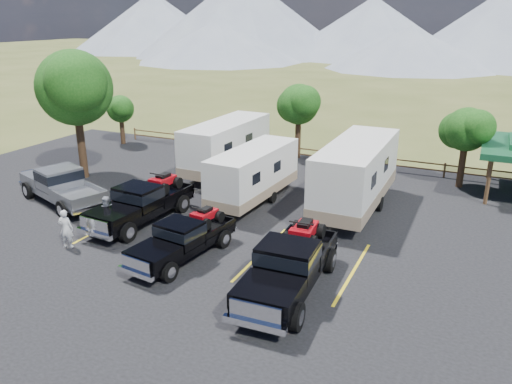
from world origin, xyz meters
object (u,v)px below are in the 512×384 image
at_px(rig_left, 142,202).
at_px(rig_center, 184,238).
at_px(rig_right, 290,264).
at_px(pickup_silver, 62,186).
at_px(trailer_left, 226,146).
at_px(trailer_center, 254,174).
at_px(person_a, 66,229).
at_px(person_b, 108,214).
at_px(trailer_right, 356,175).
at_px(tree_big_nw, 74,88).

relative_size(rig_left, rig_center, 1.13).
height_order(rig_right, pickup_silver, rig_right).
bearing_deg(trailer_left, trailer_center, -45.02).
xyz_separation_m(rig_left, pickup_silver, (-5.44, 0.19, 0.00)).
relative_size(trailer_center, person_a, 4.81).
xyz_separation_m(pickup_silver, person_b, (4.78, -1.90, -0.14)).
height_order(trailer_right, person_b, trailer_right).
bearing_deg(trailer_center, rig_left, -123.96).
bearing_deg(rig_center, person_b, 178.47).
relative_size(trailer_right, person_a, 5.84).
bearing_deg(pickup_silver, rig_left, 107.23).
distance_m(rig_left, trailer_right, 10.87).
distance_m(trailer_center, person_a, 9.99).
bearing_deg(tree_big_nw, trailer_center, 2.86).
bearing_deg(rig_left, trailer_left, 94.21).
xyz_separation_m(trailer_left, trailer_right, (9.13, -2.90, 0.14)).
bearing_deg(trailer_center, pickup_silver, -149.52).
bearing_deg(person_a, trailer_left, -112.61).
relative_size(trailer_left, trailer_right, 0.93).
bearing_deg(rig_center, trailer_left, 117.05).
height_order(rig_left, rig_center, rig_left).
relative_size(rig_left, rig_right, 0.96).
bearing_deg(pickup_silver, rig_center, 93.63).
height_order(rig_right, person_a, rig_right).
distance_m(rig_left, rig_center, 4.64).
bearing_deg(rig_center, rig_left, 155.73).
distance_m(tree_big_nw, trailer_center, 12.22).
height_order(trailer_right, pickup_silver, trailer_right).
height_order(rig_right, trailer_center, trailer_center).
height_order(trailer_left, trailer_center, trailer_left).
height_order(rig_left, rig_right, rig_right).
relative_size(person_a, person_b, 1.00).
relative_size(rig_center, pickup_silver, 0.83).
distance_m(trailer_center, person_b, 7.93).
bearing_deg(rig_right, tree_big_nw, 153.56).
distance_m(trailer_right, pickup_silver, 15.60).
height_order(rig_center, rig_right, rig_right).
distance_m(trailer_left, person_a, 12.78).
xyz_separation_m(rig_right, person_a, (-10.14, -0.74, -0.18)).
xyz_separation_m(tree_big_nw, pickup_silver, (2.37, -4.11, -4.54)).
height_order(trailer_left, pickup_silver, trailer_left).
relative_size(rig_right, person_a, 3.82).
distance_m(rig_center, trailer_center, 7.34).
xyz_separation_m(rig_right, person_b, (-9.59, 1.34, -0.19)).
distance_m(trailer_right, person_a, 14.20).
height_order(rig_center, trailer_left, trailer_left).
distance_m(trailer_left, trailer_center, 5.57).
bearing_deg(trailer_left, person_a, -93.41).
bearing_deg(rig_right, rig_center, 170.11).
bearing_deg(rig_right, rig_left, 158.40).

